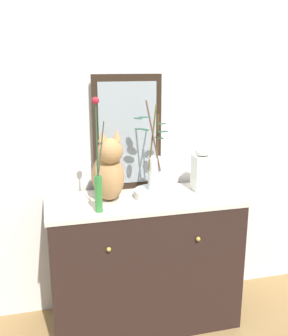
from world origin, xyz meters
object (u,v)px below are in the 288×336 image
object	(u,v)px
bowl_porcelain	(154,193)
vase_glass_clear	(154,168)
vase_slim_green	(98,179)
mirror_leaning	(127,133)
jar_lidded_porcelain	(202,169)
cat_sitting	(108,171)
sideboard	(144,261)

from	to	relation	value
bowl_porcelain	vase_glass_clear	world-z (taller)	vase_glass_clear
vase_slim_green	bowl_porcelain	world-z (taller)	vase_slim_green
mirror_leaning	jar_lidded_porcelain	size ratio (longest dim) A/B	2.31
cat_sitting	vase_slim_green	world-z (taller)	vase_slim_green
mirror_leaning	jar_lidded_porcelain	bearing A→B (deg)	-19.10
vase_slim_green	bowl_porcelain	bearing A→B (deg)	22.59
jar_lidded_porcelain	sideboard	bearing A→B (deg)	-171.93
cat_sitting	jar_lidded_porcelain	bearing A→B (deg)	2.83
jar_lidded_porcelain	cat_sitting	bearing A→B (deg)	-177.17
vase_glass_clear	bowl_porcelain	bearing A→B (deg)	1.14
vase_glass_clear	jar_lidded_porcelain	distance (m)	0.32
sideboard	bowl_porcelain	size ratio (longest dim) A/B	4.79
vase_glass_clear	mirror_leaning	bearing A→B (deg)	119.07
vase_glass_clear	jar_lidded_porcelain	xyz separation A→B (m)	(0.32, 0.05, -0.05)
bowl_porcelain	vase_glass_clear	xyz separation A→B (m)	(-0.00, -0.00, 0.15)
sideboard	jar_lidded_porcelain	size ratio (longest dim) A/B	3.75
vase_slim_green	jar_lidded_porcelain	world-z (taller)	vase_slim_green
mirror_leaning	cat_sitting	xyz separation A→B (m)	(-0.15, -0.18, -0.17)
mirror_leaning	vase_slim_green	distance (m)	0.44
bowl_porcelain	vase_glass_clear	distance (m)	0.15
vase_slim_green	vase_glass_clear	distance (m)	0.37
bowl_porcelain	jar_lidded_porcelain	distance (m)	0.34
mirror_leaning	vase_glass_clear	world-z (taller)	mirror_leaning
cat_sitting	bowl_porcelain	bearing A→B (deg)	-5.12
vase_slim_green	bowl_porcelain	xyz separation A→B (m)	(0.34, 0.14, -0.15)
mirror_leaning	cat_sitting	bearing A→B (deg)	-129.92
cat_sitting	vase_glass_clear	xyz separation A→B (m)	(0.26, -0.02, 0.01)
bowl_porcelain	jar_lidded_porcelain	world-z (taller)	jar_lidded_porcelain
mirror_leaning	vase_slim_green	size ratio (longest dim) A/B	1.16
bowl_porcelain	jar_lidded_porcelain	size ratio (longest dim) A/B	0.78
sideboard	vase_glass_clear	distance (m)	0.58
cat_sitting	vase_slim_green	size ratio (longest dim) A/B	0.77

